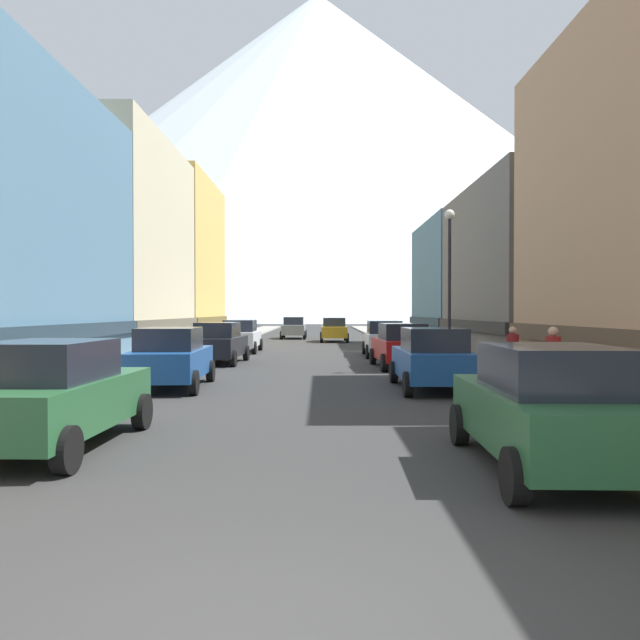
{
  "coord_description": "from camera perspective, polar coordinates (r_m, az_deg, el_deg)",
  "views": [
    {
      "loc": [
        0.57,
        -4.14,
        2.26
      ],
      "look_at": [
        0.47,
        31.27,
        1.76
      ],
      "focal_mm": 34.99,
      "sensor_mm": 36.0,
      "label": 1
    }
  ],
  "objects": [
    {
      "name": "sidewalk_left",
      "position": [
        39.79,
        -9.72,
        -2.35
      ],
      "size": [
        2.5,
        100.0,
        0.15
      ],
      "primitive_type": "cube",
      "color": "gray",
      "rests_on": "ground"
    },
    {
      "name": "sidewalk_right",
      "position": [
        39.61,
        8.41,
        -2.36
      ],
      "size": [
        2.5,
        100.0,
        0.15
      ],
      "primitive_type": "cube",
      "color": "gray",
      "rests_on": "ground"
    },
    {
      "name": "storefront_left_2",
      "position": [
        35.6,
        -18.99,
        6.03
      ],
      "size": [
        7.38,
        13.07,
        11.41
      ],
      "color": "beige",
      "rests_on": "ground"
    },
    {
      "name": "storefront_left_3",
      "position": [
        48.3,
        -14.51,
        5.0
      ],
      "size": [
        8.52,
        12.58,
        11.99
      ],
      "color": "#D8B259",
      "rests_on": "ground"
    },
    {
      "name": "storefront_right_2",
      "position": [
        30.84,
        19.53,
        3.8
      ],
      "size": [
        6.86,
        12.46,
        8.09
      ],
      "color": "#66605B",
      "rests_on": "ground"
    },
    {
      "name": "storefront_right_3",
      "position": [
        42.71,
        14.57,
        3.03
      ],
      "size": [
        7.68,
        11.38,
        8.16
      ],
      "color": "slate",
      "rests_on": "ground"
    },
    {
      "name": "car_left_0",
      "position": [
        11.16,
        -23.05,
        -6.24
      ],
      "size": [
        2.18,
        4.45,
        1.78
      ],
      "color": "#265933",
      "rests_on": "ground"
    },
    {
      "name": "car_left_1",
      "position": [
        18.76,
        -13.33,
        -3.36
      ],
      "size": [
        2.21,
        4.47,
        1.78
      ],
      "color": "#19478C",
      "rests_on": "ground"
    },
    {
      "name": "car_left_2",
      "position": [
        27.2,
        -9.1,
        -2.06
      ],
      "size": [
        2.22,
        4.47,
        1.78
      ],
      "color": "black",
      "rests_on": "ground"
    },
    {
      "name": "car_left_3",
      "position": [
        34.52,
        -7.12,
        -1.45
      ],
      "size": [
        2.08,
        4.41,
        1.78
      ],
      "color": "silver",
      "rests_on": "ground"
    },
    {
      "name": "car_right_0",
      "position": [
        9.44,
        20.34,
        -7.51
      ],
      "size": [
        2.17,
        4.45,
        1.78
      ],
      "color": "#265933",
      "rests_on": "ground"
    },
    {
      "name": "car_right_1",
      "position": [
        18.2,
        10.4,
        -3.48
      ],
      "size": [
        2.08,
        4.41,
        1.78
      ],
      "color": "#19478C",
      "rests_on": "ground"
    },
    {
      "name": "car_right_2",
      "position": [
        24.96,
        7.61,
        -2.32
      ],
      "size": [
        2.23,
        4.48,
        1.78
      ],
      "color": "#9E1111",
      "rests_on": "ground"
    },
    {
      "name": "car_right_3",
      "position": [
        31.38,
        6.07,
        -1.68
      ],
      "size": [
        2.13,
        4.43,
        1.78
      ],
      "color": "silver",
      "rests_on": "ground"
    },
    {
      "name": "car_driving_0",
      "position": [
        46.12,
        1.44,
        -0.88
      ],
      "size": [
        2.06,
        4.4,
        1.78
      ],
      "color": "#B28419",
      "rests_on": "ground"
    },
    {
      "name": "car_driving_1",
      "position": [
        51.53,
        -2.26,
        -0.7
      ],
      "size": [
        2.06,
        4.4,
        1.78
      ],
      "color": "slate",
      "rests_on": "ground"
    },
    {
      "name": "trash_bin_right",
      "position": [
        14.45,
        23.86,
        -5.67
      ],
      "size": [
        0.59,
        0.59,
        0.98
      ],
      "color": "#4C5156",
      "rests_on": "sidewalk_right"
    },
    {
      "name": "potted_plant_0",
      "position": [
        21.88,
        17.28,
        -3.57
      ],
      "size": [
        0.58,
        0.58,
        0.85
      ],
      "color": "#4C4C51",
      "rests_on": "sidewalk_right"
    },
    {
      "name": "potted_plant_1",
      "position": [
        18.04,
        -24.73,
        -4.21
      ],
      "size": [
        0.72,
        0.72,
        1.0
      ],
      "color": "gray",
      "rests_on": "sidewalk_left"
    },
    {
      "name": "pedestrian_0",
      "position": [
        16.24,
        20.68,
        -3.85
      ],
      "size": [
        0.36,
        0.36,
        1.73
      ],
      "color": "maroon",
      "rests_on": "sidewalk_right"
    },
    {
      "name": "pedestrian_1",
      "position": [
        19.23,
        17.36,
        -3.23
      ],
      "size": [
        0.36,
        0.36,
        1.66
      ],
      "color": "maroon",
      "rests_on": "sidewalk_right"
    },
    {
      "name": "streetlamp_right",
      "position": [
        23.55,
        11.91,
        5.0
      ],
      "size": [
        0.36,
        0.36,
        5.86
      ],
      "color": "black",
      "rests_on": "sidewalk_right"
    },
    {
      "name": "mountain_backdrop",
      "position": [
        272.22,
        -0.06,
        14.8
      ],
      "size": [
        309.39,
        309.39,
        136.16
      ],
      "primitive_type": "cone",
      "color": "silver",
      "rests_on": "ground"
    }
  ]
}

